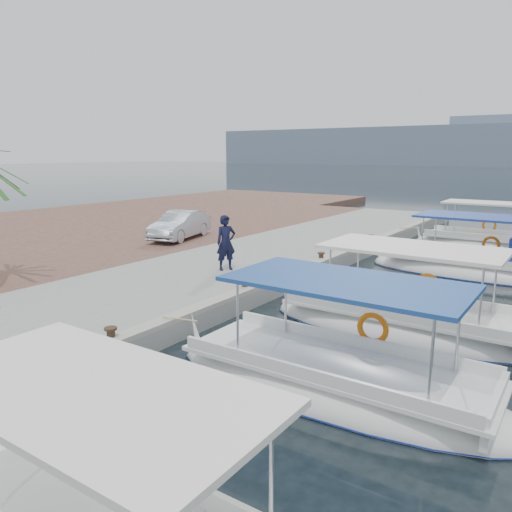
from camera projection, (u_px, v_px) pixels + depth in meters
The scene contains 12 objects.
ground at pixel (223, 322), 13.54m from camera, with size 400.00×400.00×0.00m, color black.
concrete_quay at pixel (241, 266), 19.19m from camera, with size 6.00×40.00×0.50m, color gray.
quay_curb at pixel (305, 267), 17.60m from camera, with size 0.44×40.00×0.12m, color #A09D8E.
cobblestone_strip at pixel (149, 252), 21.93m from camera, with size 4.00×40.00×0.50m, color brown.
land_backing at pixel (20, 232), 27.42m from camera, with size 16.00×60.00×0.48m, color brown.
fishing_caique_b at pixel (334, 385), 9.59m from camera, with size 7.27×2.44×2.83m.
fishing_caique_c at pixel (401, 326), 12.87m from camera, with size 7.24×2.48×2.83m.
fishing_caique_d at pixel (478, 270), 18.77m from camera, with size 7.91×2.56×2.83m.
fishing_caique_e at pixel (477, 245), 24.14m from camera, with size 5.87×2.28×2.83m.
mooring_bollards at pixel (245, 284), 14.81m from camera, with size 0.28×20.28×0.33m.
fisherman at pixel (226, 243), 17.26m from camera, with size 0.70×0.46×1.92m, color black.
parked_car at pixel (180, 225), 23.65m from camera, with size 1.39×3.98×1.31m, color #B1BDCA.
Camera 1 is at (7.95, -10.19, 4.50)m, focal length 35.00 mm.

